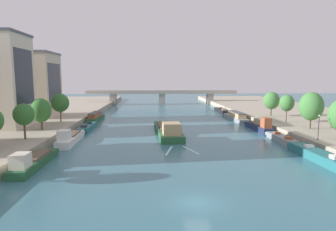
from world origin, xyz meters
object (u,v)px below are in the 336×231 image
at_px(moored_boat_right_downstream, 236,116).
at_px(tree_right_nearest, 287,103).
at_px(moored_boat_left_midway, 70,138).
at_px(moored_boat_right_upstream, 319,156).
at_px(moored_boat_right_far, 221,111).
at_px(tree_right_by_lamp, 311,106).
at_px(moored_boat_right_midway, 259,126).
at_px(moored_boat_left_near, 95,117).
at_px(tree_left_by_lamp, 60,103).
at_px(moored_boat_left_downstream, 87,127).
at_px(tree_right_third, 271,101).
at_px(tree_left_past_mid, 24,114).
at_px(tree_left_far, 41,110).
at_px(bridge_far, 162,95).
at_px(moored_boat_right_second, 281,139).
at_px(lamppost_right_bank, 319,126).
at_px(moored_boat_left_gap_after, 33,161).

relative_size(moored_boat_right_downstream, tree_right_nearest, 2.49).
relative_size(moored_boat_left_midway, moored_boat_right_upstream, 0.99).
distance_m(moored_boat_right_far, tree_right_by_lamp, 43.41).
distance_m(moored_boat_right_midway, moored_boat_right_downstream, 17.09).
height_order(moored_boat_left_near, tree_left_by_lamp, tree_left_by_lamp).
relative_size(moored_boat_left_downstream, tree_right_by_lamp, 1.53).
bearing_deg(tree_right_third, tree_right_by_lamp, -89.82).
height_order(moored_boat_left_downstream, moored_boat_right_downstream, moored_boat_right_downstream).
bearing_deg(moored_boat_left_midway, tree_left_past_mid, -146.61).
height_order(moored_boat_right_far, tree_left_by_lamp, tree_left_by_lamp).
distance_m(tree_left_far, bridge_far, 78.40).
bearing_deg(moored_boat_right_far, moored_boat_right_second, -89.67).
bearing_deg(tree_right_by_lamp, moored_boat_right_downstream, 109.40).
xyz_separation_m(moored_boat_right_midway, lamppost_right_bank, (3.32, -17.80, 2.96)).
relative_size(tree_left_past_mid, tree_left_far, 0.96).
distance_m(moored_boat_left_midway, moored_boat_right_downstream, 48.12).
bearing_deg(tree_right_by_lamp, tree_right_third, 90.18).
bearing_deg(moored_boat_right_downstream, moored_boat_right_upstream, -89.69).
height_order(moored_boat_right_upstream, tree_left_far, tree_left_far).
xyz_separation_m(moored_boat_left_midway, moored_boat_right_second, (39.87, -1.05, -0.37)).
height_order(moored_boat_left_downstream, tree_right_nearest, tree_right_nearest).
distance_m(moored_boat_left_downstream, tree_left_far, 12.87).
height_order(moored_boat_right_upstream, moored_boat_right_second, moored_boat_right_upstream).
height_order(moored_boat_right_midway, tree_left_past_mid, tree_left_past_mid).
bearing_deg(moored_boat_right_far, moored_boat_right_upstream, -89.92).
height_order(moored_boat_right_downstream, lamppost_right_bank, lamppost_right_bank).
bearing_deg(tree_left_far, moored_boat_right_upstream, -21.68).
relative_size(moored_boat_right_upstream, tree_left_past_mid, 2.23).
height_order(tree_right_by_lamp, tree_right_third, tree_right_by_lamp).
bearing_deg(moored_boat_left_downstream, tree_right_third, 10.33).
distance_m(moored_boat_right_midway, tree_right_third, 15.75).
relative_size(moored_boat_left_midway, tree_left_by_lamp, 1.99).
bearing_deg(moored_boat_left_gap_after, moored_boat_right_far, 56.34).
distance_m(tree_left_past_mid, lamppost_right_bank, 49.73).
xyz_separation_m(tree_left_by_lamp, tree_right_by_lamp, (54.33, -11.78, 0.02)).
bearing_deg(tree_right_by_lamp, moored_boat_right_second, -150.61).
height_order(moored_boat_left_near, bridge_far, bridge_far).
xyz_separation_m(tree_right_third, bridge_far, (-28.16, 55.33, -1.75)).
bearing_deg(tree_left_past_mid, moored_boat_right_second, 3.87).
height_order(moored_boat_left_downstream, bridge_far, bridge_far).
distance_m(tree_left_by_lamp, tree_right_by_lamp, 55.59).
height_order(moored_boat_right_far, lamppost_right_bank, lamppost_right_bank).
relative_size(moored_boat_right_second, tree_right_nearest, 1.64).
bearing_deg(moored_boat_right_second, tree_right_third, 71.71).
distance_m(moored_boat_left_midway, moored_boat_right_midway, 41.28).
relative_size(moored_boat_right_upstream, tree_left_by_lamp, 2.01).
bearing_deg(lamppost_right_bank, moored_boat_left_downstream, 153.32).
height_order(moored_boat_left_midway, tree_left_by_lamp, tree_left_by_lamp).
relative_size(moored_boat_left_near, tree_right_by_lamp, 1.88).
xyz_separation_m(moored_boat_right_downstream, tree_left_past_mid, (-45.80, -31.72, 4.90)).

